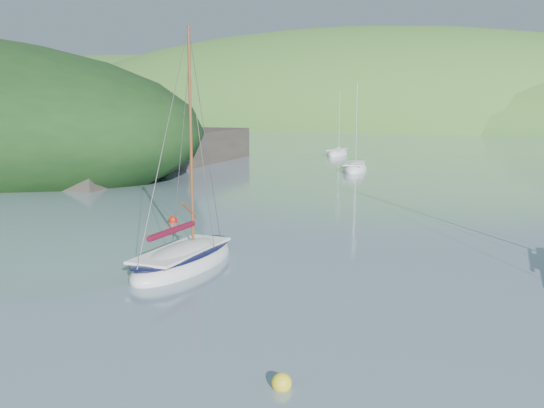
% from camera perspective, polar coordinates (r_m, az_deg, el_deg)
% --- Properties ---
extents(ground, '(700.00, 700.00, 0.00)m').
position_cam_1_polar(ground, '(19.10, -10.81, -10.47)').
color(ground, slate).
rests_on(ground, ground).
extents(shoreline_hills, '(690.00, 135.00, 56.00)m').
position_cam_1_polar(shoreline_hills, '(187.63, 21.73, 6.77)').
color(shoreline_hills, '#2E6526').
rests_on(shoreline_hills, ground).
extents(daysailer_white, '(3.04, 6.79, 10.13)m').
position_cam_1_polar(daysailer_white, '(24.67, -8.33, -5.29)').
color(daysailer_white, white).
rests_on(daysailer_white, ground).
extents(distant_sloop_a, '(3.84, 6.79, 9.17)m').
position_cam_1_polar(distant_sloop_a, '(59.61, 7.78, 3.27)').
color(distant_sloop_a, white).
rests_on(distant_sloop_a, ground).
extents(distant_sloop_c, '(3.06, 6.44, 8.83)m').
position_cam_1_polar(distant_sloop_c, '(77.60, 6.16, 4.70)').
color(distant_sloop_c, white).
rests_on(distant_sloop_c, ground).
extents(mooring_buoys, '(23.81, 15.20, 0.48)m').
position_cam_1_polar(mooring_buoys, '(23.24, 1.82, -6.38)').
color(mooring_buoys, yellow).
rests_on(mooring_buoys, ground).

